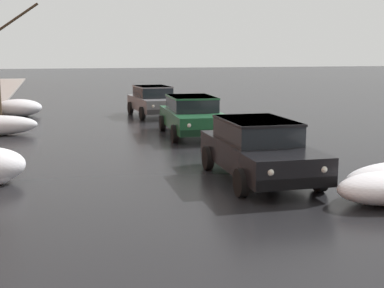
# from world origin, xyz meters

# --- Properties ---
(snow_bank_mid_block_left) EXTENTS (2.22, 1.36, 0.82)m
(snow_bank_mid_block_left) POSITION_xyz_m (-3.89, 22.41, 0.40)
(snow_bank_mid_block_left) COLOR white
(snow_bank_mid_block_left) RESTS_ON ground
(sedan_black_approaching_near_lane) EXTENTS (2.07, 4.39, 1.42)m
(sedan_black_approaching_near_lane) POSITION_xyz_m (2.28, 7.87, 0.75)
(sedan_black_approaching_near_lane) COLOR black
(sedan_black_approaching_near_lane) RESTS_ON ground
(sedan_green_parked_kerbside_close) EXTENTS (2.19, 4.53, 1.42)m
(sedan_green_parked_kerbside_close) POSITION_xyz_m (2.54, 14.77, 0.75)
(sedan_green_parked_kerbside_close) COLOR #1E5633
(sedan_green_parked_kerbside_close) RESTS_ON ground
(sedan_grey_parked_kerbside_mid) EXTENTS (2.10, 4.08, 1.42)m
(sedan_grey_parked_kerbside_mid) POSITION_xyz_m (2.30, 20.89, 0.75)
(sedan_grey_parked_kerbside_mid) COLOR slate
(sedan_grey_parked_kerbside_mid) RESTS_ON ground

